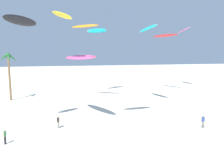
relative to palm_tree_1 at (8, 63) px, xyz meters
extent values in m
cylinder|color=olive|center=(0.04, -0.10, -2.94)|extent=(0.40, 0.40, 9.44)
cone|color=#23662D|center=(0.86, 0.04, 0.99)|extent=(2.13, 0.90, 1.99)
cone|color=#23662D|center=(0.24, 0.98, 1.46)|extent=(0.99, 2.43, 1.19)
cone|color=#23662D|center=(-0.75, 0.67, 1.47)|extent=(2.08, 2.06, 1.17)
cone|color=#23662D|center=(-0.75, -0.57, 1.08)|extent=(2.16, 1.59, 1.85)
cone|color=#23662D|center=(0.32, -0.92, 1.02)|extent=(1.22, 2.17, 1.95)
ellipsoid|color=red|center=(35.06, 2.68, 6.07)|extent=(4.50, 7.08, 0.98)
ellipsoid|color=orange|center=(35.06, 2.68, 6.10)|extent=(3.77, 6.81, 0.61)
cylinder|color=#4C4C51|center=(35.41, -0.18, -0.83)|extent=(0.71, 5.74, 13.65)
ellipsoid|color=#EA5193|center=(13.07, -15.98, 1.52)|extent=(4.91, 8.52, 1.09)
ellipsoid|color=red|center=(13.07, -15.98, 1.56)|extent=(4.05, 8.25, 0.62)
cylinder|color=#4C4C51|center=(11.09, -17.48, -3.11)|extent=(3.98, 3.01, 9.09)
ellipsoid|color=yellow|center=(10.73, -18.29, 7.00)|extent=(3.39, 4.71, 2.15)
ellipsoid|color=blue|center=(10.73, -18.29, 7.04)|extent=(2.83, 4.33, 1.65)
cylinder|color=#4C4C51|center=(9.63, -20.90, -0.38)|extent=(2.23, 5.25, 14.56)
cylinder|color=#4C4C51|center=(15.78, -24.59, 2.95)|extent=(2.53, 3.32, 21.21)
ellipsoid|color=#19B2B7|center=(26.08, -9.20, 6.50)|extent=(2.19, 6.46, 1.73)
ellipsoid|color=red|center=(26.08, -9.20, 6.52)|extent=(1.60, 6.40, 1.15)
cylinder|color=#4C4C51|center=(27.27, -13.01, -0.61)|extent=(2.39, 7.64, 14.09)
ellipsoid|color=orange|center=(15.12, -3.93, 7.20)|extent=(5.58, 3.84, 1.02)
ellipsoid|color=black|center=(15.12, -3.93, 7.23)|extent=(5.37, 3.34, 0.62)
cylinder|color=#4C4C51|center=(14.79, -8.60, -0.28)|extent=(0.68, 9.36, 14.76)
cylinder|color=#4C4C51|center=(16.50, -1.13, 3.13)|extent=(1.68, 5.35, 21.58)
ellipsoid|color=#EA5193|center=(42.57, 7.36, 7.85)|extent=(1.44, 6.55, 1.77)
ellipsoid|color=white|center=(42.57, 7.36, 7.88)|extent=(0.57, 6.63, 1.39)
cylinder|color=#4C4C51|center=(40.92, 5.77, 0.07)|extent=(3.33, 3.19, 15.45)
ellipsoid|color=black|center=(5.62, -17.92, 6.21)|extent=(4.52, 3.99, 1.80)
ellipsoid|color=purple|center=(5.62, -17.92, 6.24)|extent=(3.88, 3.28, 1.11)
cylinder|color=#4C4C51|center=(5.31, -22.86, -0.77)|extent=(0.64, 9.90, 13.78)
ellipsoid|color=#19B2B7|center=(18.69, 3.57, 7.02)|extent=(5.73, 3.60, 1.89)
ellipsoid|color=red|center=(18.69, 3.57, 7.06)|extent=(5.43, 2.97, 1.15)
cylinder|color=#4C4C51|center=(16.98, -1.35, -0.37)|extent=(3.44, 9.87, 14.58)
cylinder|color=slate|center=(28.41, -23.53, -7.20)|extent=(0.14, 0.14, 0.90)
cylinder|color=slate|center=(28.57, -23.56, -7.20)|extent=(0.14, 0.14, 0.90)
cube|color=#2D4CA5|center=(28.49, -23.54, -6.46)|extent=(0.33, 0.25, 0.58)
cylinder|color=tan|center=(28.28, -23.50, -6.50)|extent=(0.09, 0.09, 0.56)
cylinder|color=tan|center=(28.70, -23.58, -6.50)|extent=(0.09, 0.09, 0.56)
sphere|color=tan|center=(28.49, -23.54, -6.04)|extent=(0.21, 0.21, 0.21)
cylinder|color=black|center=(4.24, -23.67, -7.21)|extent=(0.14, 0.14, 0.88)
cylinder|color=black|center=(4.28, -23.51, -7.21)|extent=(0.14, 0.14, 0.88)
cube|color=#338C4C|center=(4.26, -23.59, -6.49)|extent=(0.27, 0.34, 0.56)
cylinder|color=tan|center=(4.21, -23.80, -6.53)|extent=(0.09, 0.09, 0.56)
cylinder|color=tan|center=(4.31, -23.39, -6.53)|extent=(0.09, 0.09, 0.56)
sphere|color=tan|center=(4.26, -23.59, -6.07)|extent=(0.21, 0.21, 0.21)
cylinder|color=slate|center=(9.90, -19.56, -7.24)|extent=(0.14, 0.14, 0.83)
cylinder|color=slate|center=(9.81, -19.43, -7.24)|extent=(0.14, 0.14, 0.83)
cube|color=black|center=(9.86, -19.50, -6.55)|extent=(0.33, 0.36, 0.55)
cylinder|color=tan|center=(9.97, -19.67, -6.59)|extent=(0.09, 0.09, 0.56)
cylinder|color=tan|center=(9.74, -19.32, -6.59)|extent=(0.09, 0.09, 0.56)
sphere|color=tan|center=(9.86, -19.50, -6.14)|extent=(0.21, 0.21, 0.21)
camera|label=1|loc=(10.65, -48.98, 2.48)|focal=36.22mm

